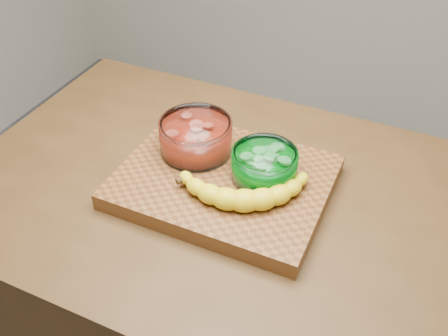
% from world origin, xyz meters
% --- Properties ---
extents(counter, '(1.20, 0.80, 0.90)m').
position_xyz_m(counter, '(0.00, 0.00, 0.45)').
color(counter, '#4A3016').
rests_on(counter, ground).
extents(cutting_board, '(0.45, 0.35, 0.04)m').
position_xyz_m(cutting_board, '(0.00, 0.00, 0.92)').
color(cutting_board, brown).
rests_on(cutting_board, counter).
extents(bowl_red, '(0.17, 0.17, 0.08)m').
position_xyz_m(bowl_red, '(-0.09, 0.05, 0.98)').
color(bowl_red, white).
rests_on(bowl_red, cutting_board).
extents(bowl_green, '(0.14, 0.14, 0.07)m').
position_xyz_m(bowl_green, '(0.08, 0.03, 0.97)').
color(bowl_green, white).
rests_on(bowl_green, cutting_board).
extents(banana, '(0.29, 0.19, 0.04)m').
position_xyz_m(banana, '(0.05, -0.03, 0.96)').
color(banana, yellow).
rests_on(banana, cutting_board).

